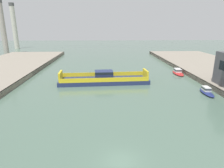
# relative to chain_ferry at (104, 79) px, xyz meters

# --- Properties ---
(ground_plane) EXTENTS (400.00, 400.00, 0.00)m
(ground_plane) POSITION_rel_chain_ferry_xyz_m (1.86, -31.96, -1.02)
(ground_plane) COLOR #4C6656
(chain_ferry) EXTENTS (24.12, 7.69, 3.30)m
(chain_ferry) POSITION_rel_chain_ferry_xyz_m (0.00, 0.00, 0.00)
(chain_ferry) COLOR navy
(chain_ferry) RESTS_ON ground
(moored_boat_near_left) EXTENTS (2.28, 6.26, 1.53)m
(moored_boat_near_left) POSITION_rel_chain_ferry_xyz_m (23.22, -9.83, -0.45)
(moored_boat_near_left) COLOR navy
(moored_boat_near_left) RESTS_ON ground
(moored_boat_near_right) EXTENTS (3.02, 7.89, 1.61)m
(moored_boat_near_right) POSITION_rel_chain_ferry_xyz_m (23.80, 9.47, -0.42)
(moored_boat_near_right) COLOR red
(moored_boat_near_right) RESTS_ON ground
(smokestack_distant_a) EXTENTS (2.97, 2.97, 28.23)m
(smokestack_distant_a) POSITION_rel_chain_ferry_xyz_m (-53.49, 58.75, 14.10)
(smokestack_distant_a) COLOR #9E998E
(smokestack_distant_a) RESTS_ON ground
(smokestack_distant_b) EXTENTS (3.30, 3.30, 29.43)m
(smokestack_distant_b) POSITION_rel_chain_ferry_xyz_m (-59.73, 87.02, 14.70)
(smokestack_distant_b) COLOR beige
(smokestack_distant_b) RESTS_ON ground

